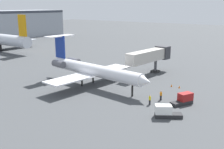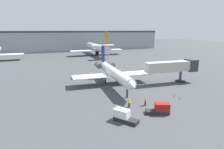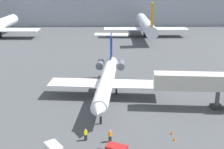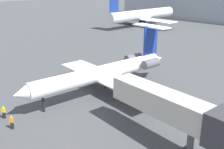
{
  "view_description": "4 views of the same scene",
  "coord_description": "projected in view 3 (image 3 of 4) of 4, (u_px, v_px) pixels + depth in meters",
  "views": [
    {
      "loc": [
        -39.55,
        -34.35,
        16.15
      ],
      "look_at": [
        3.65,
        -2.33,
        2.47
      ],
      "focal_mm": 43.69,
      "sensor_mm": 36.0,
      "label": 1
    },
    {
      "loc": [
        -16.28,
        -42.37,
        14.06
      ],
      "look_at": [
        0.27,
        -1.48,
        3.38
      ],
      "focal_mm": 29.56,
      "sensor_mm": 36.0,
      "label": 2
    },
    {
      "loc": [
        1.72,
        -49.33,
        20.81
      ],
      "look_at": [
        2.45,
        2.48,
        3.88
      ],
      "focal_mm": 48.36,
      "sensor_mm": 36.0,
      "label": 3
    },
    {
      "loc": [
        30.76,
        -25.49,
        16.91
      ],
      "look_at": [
        3.57,
        0.89,
        3.63
      ],
      "focal_mm": 43.23,
      "sensor_mm": 36.0,
      "label": 4
    }
  ],
  "objects": [
    {
      "name": "ground_crew_loader",
      "position": [
        110.0,
        136.0,
        39.54
      ],
      "size": [
        0.46,
        0.47,
        1.69
      ],
      "color": "black",
      "rests_on": "ground_plane"
    },
    {
      "name": "terminal_building",
      "position": [
        104.0,
        8.0,
        138.51
      ],
      "size": [
        140.48,
        20.28,
        13.58
      ],
      "color": "#8C939E",
      "rests_on": "ground_plane"
    },
    {
      "name": "traffic_cone_mid",
      "position": [
        172.0,
        132.0,
        41.64
      ],
      "size": [
        0.36,
        0.36,
        0.55
      ],
      "color": "orange",
      "rests_on": "ground_plane"
    },
    {
      "name": "traffic_cone_near",
      "position": [
        175.0,
        139.0,
        40.03
      ],
      "size": [
        0.36,
        0.36,
        0.55
      ],
      "color": "orange",
      "rests_on": "ground_plane"
    },
    {
      "name": "jet_bridge",
      "position": [
        206.0,
        82.0,
        48.67
      ],
      "size": [
        14.98,
        4.12,
        6.21
      ],
      "color": "#B7B2A8",
      "rests_on": "ground_plane"
    },
    {
      "name": "parked_airliner_west_mid",
      "position": [
        146.0,
        25.0,
        107.61
      ],
      "size": [
        30.07,
        35.77,
        13.28
      ],
      "color": "silver",
      "rests_on": "ground_plane"
    },
    {
      "name": "regional_jet",
      "position": [
        107.0,
        78.0,
        53.82
      ],
      "size": [
        21.14,
        27.76,
        9.62
      ],
      "color": "white",
      "rests_on": "ground_plane"
    },
    {
      "name": "ground_crew_marshaller",
      "position": [
        86.0,
        135.0,
        39.89
      ],
      "size": [
        0.47,
        0.45,
        1.69
      ],
      "color": "black",
      "rests_on": "ground_plane"
    },
    {
      "name": "ground_plane",
      "position": [
        98.0,
        100.0,
        53.34
      ],
      "size": [
        400.0,
        400.0,
        0.1
      ],
      "primitive_type": "cube",
      "color": "#424447"
    }
  ]
}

